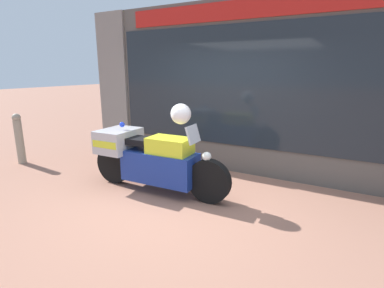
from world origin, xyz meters
The scene contains 6 objects.
ground_plane centered at (0.00, 0.00, 0.00)m, with size 60.00×60.00×0.00m, color #9E6B56.
shop_building centered at (-0.39, 2.00, 1.61)m, with size 6.67×0.55×3.21m.
window_display centered at (0.33, 2.03, 0.47)m, with size 5.42×0.30×1.98m.
paramedic_motorcycle centered at (-0.77, 0.26, 0.57)m, with size 2.52×0.74×1.17m.
white_helmet centered at (-0.17, 0.28, 1.32)m, with size 0.31×0.31×0.31m, color white.
street_bollard centered at (-4.08, 0.09, 0.56)m, with size 0.17×0.17×1.08m.
Camera 1 is at (2.15, -3.50, 1.97)m, focal length 28.00 mm.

